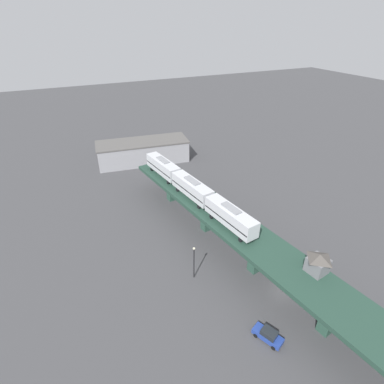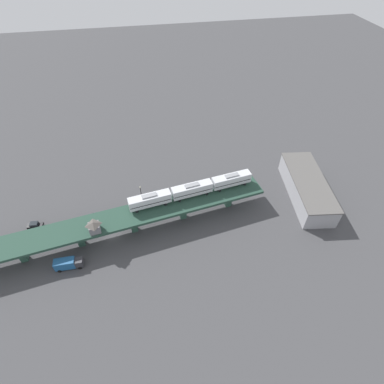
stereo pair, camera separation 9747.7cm
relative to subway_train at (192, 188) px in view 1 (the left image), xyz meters
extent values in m
plane|color=#424244|center=(5.26, -24.44, -9.32)|extent=(400.00, 400.00, 0.00)
cube|color=#244135|center=(5.26, -24.44, -2.94)|extent=(22.59, 92.19, 0.80)
cube|color=#2D5142|center=(6.58, -32.83, -6.33)|extent=(2.06, 2.06, 5.98)
cube|color=#2D5142|center=(4.25, -18.02, -6.33)|extent=(2.06, 2.06, 5.98)
cube|color=#2D5142|center=(1.92, -3.20, -6.33)|extent=(2.06, 2.06, 5.98)
cube|color=#2D5142|center=(-0.41, 11.62, -6.33)|extent=(2.06, 2.06, 5.98)
cube|color=silver|center=(1.96, -12.45, 0.00)|extent=(4.63, 12.29, 3.10)
cube|color=black|center=(1.96, -12.45, -0.30)|extent=(4.63, 12.06, 0.24)
cube|color=gray|center=(1.96, -12.45, 1.73)|extent=(2.04, 4.37, 0.36)
cylinder|color=black|center=(1.43, -16.78, -2.12)|extent=(0.35, 0.86, 0.84)
cylinder|color=black|center=(3.79, -16.41, -2.12)|extent=(0.35, 0.86, 0.84)
cylinder|color=black|center=(0.13, -8.48, -2.12)|extent=(0.35, 0.86, 0.84)
cylinder|color=black|center=(2.48, -8.11, -2.12)|extent=(0.35, 0.86, 0.84)
cube|color=silver|center=(0.00, 0.00, 0.00)|extent=(4.63, 12.29, 3.10)
cube|color=black|center=(0.00, 0.00, -0.30)|extent=(4.63, 12.06, 0.24)
cube|color=gray|center=(0.00, 0.00, 1.73)|extent=(2.04, 4.37, 0.36)
cylinder|color=black|center=(-0.52, -4.33, -2.12)|extent=(0.35, 0.86, 0.84)
cylinder|color=black|center=(1.83, -3.96, -2.12)|extent=(0.35, 0.86, 0.84)
cylinder|color=black|center=(-1.83, 3.96, -2.12)|extent=(0.35, 0.86, 0.84)
cylinder|color=black|center=(0.52, 4.33, -2.12)|extent=(0.35, 0.86, 0.84)
cube|color=silver|center=(-1.96, 12.45, 0.00)|extent=(4.63, 12.29, 3.10)
cube|color=black|center=(-1.96, 12.45, -0.30)|extent=(4.63, 12.06, 0.24)
cube|color=gray|center=(-1.96, 12.45, 1.73)|extent=(2.04, 4.37, 0.36)
cylinder|color=black|center=(-2.48, 8.11, -2.12)|extent=(0.35, 0.86, 0.84)
cylinder|color=black|center=(-0.13, 8.48, -2.12)|extent=(0.35, 0.86, 0.84)
cylinder|color=black|center=(-3.79, 16.41, -2.12)|extent=(0.35, 0.86, 0.84)
cylinder|color=black|center=(-1.43, 16.78, -2.12)|extent=(0.35, 0.86, 0.84)
cube|color=slate|center=(8.19, -27.63, -1.29)|extent=(3.20, 3.20, 2.50)
pyramid|color=#4C4742|center=(8.19, -27.63, 0.41)|extent=(3.68, 3.68, 0.90)
cube|color=#233D93|center=(-1.99, -30.34, -8.59)|extent=(3.40, 4.75, 0.80)
cube|color=#1E2328|center=(-1.93, -30.48, -7.81)|extent=(2.38, 2.67, 0.76)
cylinder|color=black|center=(-2.21, -32.00, -8.99)|extent=(0.48, 0.70, 0.66)
cylinder|color=black|center=(-0.64, -31.32, -8.99)|extent=(0.48, 0.70, 0.66)
cylinder|color=black|center=(-3.34, -29.37, -8.99)|extent=(0.48, 0.70, 0.66)
cylinder|color=black|center=(-1.77, -28.69, -8.99)|extent=(0.48, 0.70, 0.66)
cube|color=#333338|center=(13.65, -32.74, -7.67)|extent=(2.22, 2.02, 2.30)
cube|color=#1E5184|center=(13.62, -36.34, -7.47)|extent=(2.35, 5.22, 2.70)
cylinder|color=black|center=(14.64, -32.75, -8.82)|extent=(0.36, 1.00, 1.00)
cylinder|color=black|center=(12.66, -32.73, -8.82)|extent=(0.36, 1.00, 1.00)
cylinder|color=black|center=(12.57, -37.89, -8.82)|extent=(0.36, 1.00, 1.00)
cylinder|color=black|center=(-6.56, -14.94, -6.07)|extent=(0.20, 0.20, 6.50)
sphere|color=beige|center=(-6.56, -14.94, -2.60)|extent=(0.44, 0.44, 0.44)
cube|color=#99999E|center=(0.11, 37.57, -6.12)|extent=(29.09, 13.66, 6.40)
cube|color=#595654|center=(0.11, 37.57, -2.72)|extent=(29.67, 13.93, 0.40)
camera|label=1|loc=(-23.24, -50.05, 31.29)|focal=28.00mm
camera|label=2|loc=(61.43, -11.62, 60.55)|focal=28.00mm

